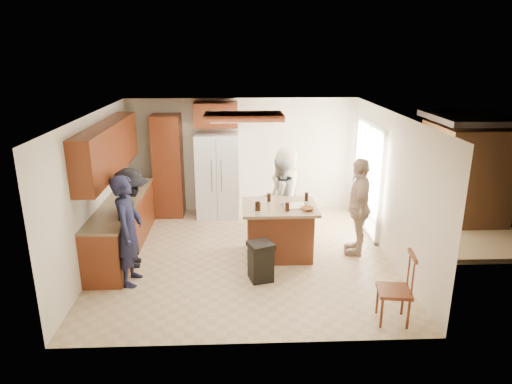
{
  "coord_description": "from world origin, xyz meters",
  "views": [
    {
      "loc": [
        -0.12,
        -7.35,
        3.52
      ],
      "look_at": [
        0.2,
        0.12,
        1.15
      ],
      "focal_mm": 32.0,
      "sensor_mm": 36.0,
      "label": 1
    }
  ],
  "objects_px": {
    "refrigerator": "(217,175)",
    "trash_bin": "(261,261)",
    "person_side_right": "(359,207)",
    "spindle_chair": "(396,291)",
    "kitchen_island": "(279,230)",
    "person_behind_right": "(286,188)",
    "person_counter": "(131,218)",
    "person_behind_left": "(279,197)",
    "person_front_left": "(128,230)"
  },
  "relations": [
    {
      "from": "person_behind_right",
      "to": "kitchen_island",
      "type": "height_order",
      "value": "person_behind_right"
    },
    {
      "from": "person_front_left",
      "to": "person_counter",
      "type": "height_order",
      "value": "person_front_left"
    },
    {
      "from": "person_behind_left",
      "to": "trash_bin",
      "type": "relative_size",
      "value": 2.48
    },
    {
      "from": "person_counter",
      "to": "refrigerator",
      "type": "xyz_separation_m",
      "value": [
        1.33,
        2.36,
        0.06
      ]
    },
    {
      "from": "person_side_right",
      "to": "spindle_chair",
      "type": "distance_m",
      "value": 2.21
    },
    {
      "from": "kitchen_island",
      "to": "person_counter",
      "type": "bearing_deg",
      "value": -173.87
    },
    {
      "from": "person_front_left",
      "to": "refrigerator",
      "type": "relative_size",
      "value": 0.97
    },
    {
      "from": "refrigerator",
      "to": "trash_bin",
      "type": "xyz_separation_m",
      "value": [
        0.78,
        -2.98,
        -0.58
      ]
    },
    {
      "from": "person_front_left",
      "to": "trash_bin",
      "type": "distance_m",
      "value": 2.09
    },
    {
      "from": "person_behind_right",
      "to": "person_behind_left",
      "type": "bearing_deg",
      "value": 27.09
    },
    {
      "from": "trash_bin",
      "to": "spindle_chair",
      "type": "distance_m",
      "value": 2.12
    },
    {
      "from": "kitchen_island",
      "to": "spindle_chair",
      "type": "height_order",
      "value": "spindle_chair"
    },
    {
      "from": "person_behind_left",
      "to": "person_behind_right",
      "type": "distance_m",
      "value": 0.48
    },
    {
      "from": "person_front_left",
      "to": "person_behind_right",
      "type": "height_order",
      "value": "person_front_left"
    },
    {
      "from": "spindle_chair",
      "to": "person_behind_right",
      "type": "bearing_deg",
      "value": 107.55
    },
    {
      "from": "person_front_left",
      "to": "trash_bin",
      "type": "xyz_separation_m",
      "value": [
        2.02,
        -0.01,
        -0.55
      ]
    },
    {
      "from": "person_behind_left",
      "to": "refrigerator",
      "type": "relative_size",
      "value": 0.87
    },
    {
      "from": "person_front_left",
      "to": "kitchen_island",
      "type": "relative_size",
      "value": 1.36
    },
    {
      "from": "person_counter",
      "to": "trash_bin",
      "type": "height_order",
      "value": "person_counter"
    },
    {
      "from": "person_front_left",
      "to": "kitchen_island",
      "type": "xyz_separation_m",
      "value": [
        2.39,
        0.87,
        -0.4
      ]
    },
    {
      "from": "person_front_left",
      "to": "person_counter",
      "type": "xyz_separation_m",
      "value": [
        -0.09,
        0.6,
        -0.03
      ]
    },
    {
      "from": "person_behind_right",
      "to": "spindle_chair",
      "type": "bearing_deg",
      "value": 65.78
    },
    {
      "from": "refrigerator",
      "to": "trash_bin",
      "type": "relative_size",
      "value": 2.86
    },
    {
      "from": "kitchen_island",
      "to": "trash_bin",
      "type": "height_order",
      "value": "kitchen_island"
    },
    {
      "from": "person_front_left",
      "to": "person_behind_right",
      "type": "relative_size",
      "value": 1.05
    },
    {
      "from": "kitchen_island",
      "to": "person_behind_left",
      "type": "bearing_deg",
      "value": 84.63
    },
    {
      "from": "person_behind_right",
      "to": "refrigerator",
      "type": "distance_m",
      "value": 1.59
    },
    {
      "from": "person_behind_right",
      "to": "person_counter",
      "type": "bearing_deg",
      "value": -11.02
    },
    {
      "from": "kitchen_island",
      "to": "refrigerator",
      "type": "bearing_deg",
      "value": 118.68
    },
    {
      "from": "person_side_right",
      "to": "kitchen_island",
      "type": "bearing_deg",
      "value": -75.41
    },
    {
      "from": "person_side_right",
      "to": "person_counter",
      "type": "relative_size",
      "value": 1.04
    },
    {
      "from": "trash_bin",
      "to": "person_side_right",
      "type": "bearing_deg",
      "value": 28.07
    },
    {
      "from": "person_counter",
      "to": "refrigerator",
      "type": "bearing_deg",
      "value": -34.02
    },
    {
      "from": "kitchen_island",
      "to": "person_side_right",
      "type": "bearing_deg",
      "value": 2.56
    },
    {
      "from": "person_behind_left",
      "to": "refrigerator",
      "type": "xyz_separation_m",
      "value": [
        -1.23,
        1.19,
        0.12
      ]
    },
    {
      "from": "person_behind_left",
      "to": "person_counter",
      "type": "height_order",
      "value": "person_counter"
    },
    {
      "from": "person_behind_right",
      "to": "kitchen_island",
      "type": "distance_m",
      "value": 1.43
    },
    {
      "from": "person_behind_left",
      "to": "kitchen_island",
      "type": "bearing_deg",
      "value": 50.98
    },
    {
      "from": "refrigerator",
      "to": "kitchen_island",
      "type": "bearing_deg",
      "value": -61.32
    },
    {
      "from": "person_behind_left",
      "to": "person_side_right",
      "type": "xyz_separation_m",
      "value": [
        1.31,
        -0.85,
        0.09
      ]
    },
    {
      "from": "person_behind_right",
      "to": "person_side_right",
      "type": "relative_size",
      "value": 0.95
    },
    {
      "from": "refrigerator",
      "to": "trash_bin",
      "type": "distance_m",
      "value": 3.13
    },
    {
      "from": "person_behind_right",
      "to": "refrigerator",
      "type": "xyz_separation_m",
      "value": [
        -1.41,
        0.74,
        0.07
      ]
    },
    {
      "from": "trash_bin",
      "to": "spindle_chair",
      "type": "bearing_deg",
      "value": -35.52
    },
    {
      "from": "person_behind_right",
      "to": "refrigerator",
      "type": "bearing_deg",
      "value": -69.46
    },
    {
      "from": "person_front_left",
      "to": "spindle_chair",
      "type": "distance_m",
      "value": 3.97
    },
    {
      "from": "person_counter",
      "to": "kitchen_island",
      "type": "relative_size",
      "value": 1.31
    },
    {
      "from": "person_side_right",
      "to": "spindle_chair",
      "type": "bearing_deg",
      "value": 10.91
    },
    {
      "from": "person_behind_left",
      "to": "person_side_right",
      "type": "distance_m",
      "value": 1.57
    },
    {
      "from": "person_behind_left",
      "to": "refrigerator",
      "type": "bearing_deg",
      "value": -77.51
    }
  ]
}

